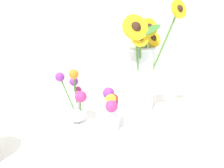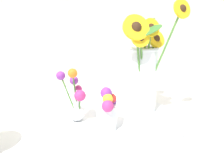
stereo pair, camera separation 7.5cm
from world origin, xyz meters
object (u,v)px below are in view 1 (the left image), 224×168
serving_tray (112,121)px  mason_jar_sunflowers (141,71)px  vase_small_center (110,111)px  vase_bulb_right (76,101)px

serving_tray → mason_jar_sunflowers: (0.14, 0.02, 0.17)m
vase_small_center → vase_bulb_right: 0.13m
serving_tray → vase_bulb_right: bearing=166.0°
mason_jar_sunflowers → vase_small_center: bearing=-153.9°
serving_tray → vase_bulb_right: 0.16m
mason_jar_sunflowers → vase_bulb_right: bearing=178.4°
mason_jar_sunflowers → vase_small_center: 0.22m
serving_tray → vase_small_center: 0.11m
mason_jar_sunflowers → serving_tray: bearing=-170.3°
serving_tray → mason_jar_sunflowers: mason_jar_sunflowers is taller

